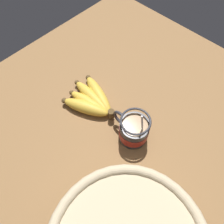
% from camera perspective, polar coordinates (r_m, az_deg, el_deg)
% --- Properties ---
extents(table, '(0.98, 0.98, 0.03)m').
position_cam_1_polar(table, '(0.70, 3.39, -1.80)').
color(table, brown).
rests_on(table, ground).
extents(coffee_mug, '(0.12, 0.09, 0.14)m').
position_cam_1_polar(coffee_mug, '(0.62, 5.63, -4.73)').
color(coffee_mug, '#28282D').
rests_on(coffee_mug, table).
extents(banana_bunch, '(0.19, 0.15, 0.04)m').
position_cam_1_polar(banana_bunch, '(0.70, -5.39, 3.06)').
color(banana_bunch, '#4C381E').
rests_on(banana_bunch, table).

